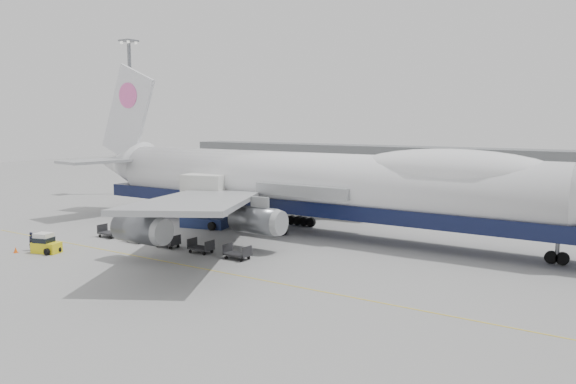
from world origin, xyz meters
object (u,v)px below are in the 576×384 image
Objects in this scene: catering_truck at (205,198)px; baggage_tug at (45,244)px; airliner at (315,183)px; ground_worker at (32,241)px.

catering_truck is 2.18× the size of baggage_tug.
catering_truck is (-12.50, -3.92, -2.17)m from airliner.
catering_truck is 19.16m from ground_worker.
ground_worker is at bearing 169.41° from baggage_tug.
airliner is at bearing -45.79° from ground_worker.
baggage_tug is (-4.06, -17.85, -2.62)m from catering_truck.
airliner is 23.70× the size of baggage_tug.
airliner reaches higher than baggage_tug.
catering_truck is 3.46× the size of ground_worker.
catering_truck reaches higher than baggage_tug.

